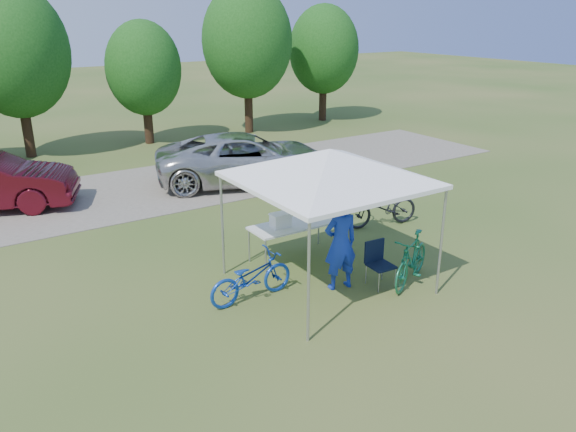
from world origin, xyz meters
The scene contains 13 objects.
ground centered at (0.00, 0.00, 0.00)m, with size 100.00×100.00×0.00m, color #2D5119.
gravel_strip centered at (0.00, 8.00, 0.01)m, with size 24.00×5.00×0.02m, color gray.
canopy centered at (0.00, 0.00, 2.65)m, with size 4.53×4.53×3.00m.
treeline centered at (-0.29, 14.05, 3.53)m, with size 24.89×4.28×6.30m.
folding_table centered at (0.14, 1.38, 0.75)m, with size 1.94×0.81×0.80m.
folding_chair centered at (0.83, -0.55, 0.53)m, with size 0.48×0.50×0.89m.
cooler centered at (-0.20, 1.38, 0.95)m, with size 0.42×0.29×0.30m.
ice_cream_cup centered at (0.59, 1.33, 0.83)m, with size 0.09×0.09×0.07m, color #CFD632.
cyclist centered at (0.11, -0.27, 0.94)m, with size 0.68×0.45×1.88m, color #1733BB.
bike_blue centered at (-1.57, 0.24, 0.45)m, with size 0.60×1.73×0.91m, color #133EA7.
bike_green centered at (1.41, -0.89, 0.51)m, with size 0.48×1.71×1.03m, color #19744C.
bike_dark centered at (3.07, 1.80, 0.50)m, with size 0.67×1.92×1.01m, color black.
minivan centered at (2.06, 6.93, 0.79)m, with size 2.55×5.54×1.54m, color beige.
Camera 1 is at (-6.10, -7.98, 5.09)m, focal length 35.00 mm.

